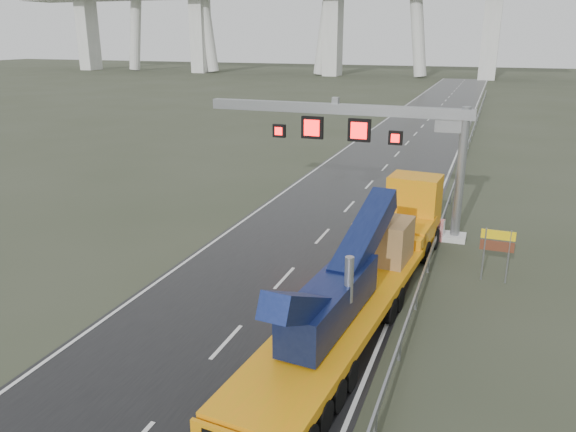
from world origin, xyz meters
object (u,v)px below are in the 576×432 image
at_px(sign_gantry, 372,132).
at_px(heavy_haul_truck, 375,258).
at_px(exit_sign_pair, 497,245).
at_px(striped_barrier, 437,230).

relative_size(sign_gantry, heavy_haul_truck, 0.76).
distance_m(sign_gantry, heavy_haul_truck, 9.43).
bearing_deg(heavy_haul_truck, exit_sign_pair, 39.83).
height_order(sign_gantry, exit_sign_pair, sign_gantry).
height_order(sign_gantry, striped_barrier, sign_gantry).
relative_size(heavy_haul_truck, exit_sign_pair, 7.81).
bearing_deg(exit_sign_pair, striped_barrier, 123.72).
xyz_separation_m(exit_sign_pair, striped_barrier, (-3.00, 4.61, -1.15)).
distance_m(exit_sign_pair, striped_barrier, 5.62).
xyz_separation_m(sign_gantry, striped_barrier, (3.90, -0.39, -5.01)).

